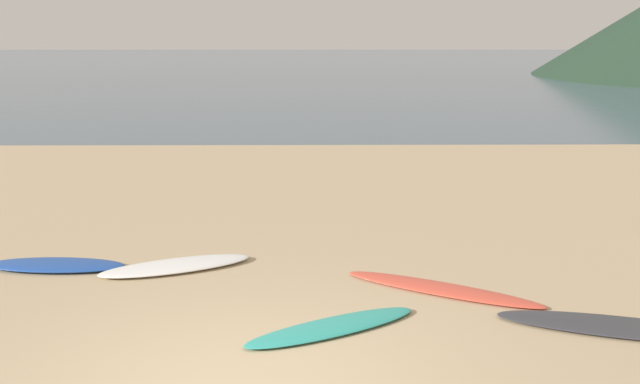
{
  "coord_description": "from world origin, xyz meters",
  "views": [
    {
      "loc": [
        0.72,
        -5.31,
        3.2
      ],
      "look_at": [
        0.82,
        5.42,
        0.6
      ],
      "focal_mm": 37.41,
      "sensor_mm": 36.0,
      "label": 1
    }
  ],
  "objects_px": {
    "surfboard_0": "(56,265)",
    "surfboard_3": "(442,289)",
    "surfboard_1": "(176,266)",
    "surfboard_4": "(623,327)",
    "surfboard_2": "(332,327)"
  },
  "relations": [
    {
      "from": "surfboard_0",
      "to": "surfboard_3",
      "type": "relative_size",
      "value": 0.75
    },
    {
      "from": "surfboard_1",
      "to": "surfboard_4",
      "type": "height_order",
      "value": "surfboard_1"
    },
    {
      "from": "surfboard_1",
      "to": "surfboard_4",
      "type": "relative_size",
      "value": 0.77
    },
    {
      "from": "surfboard_0",
      "to": "surfboard_4",
      "type": "xyz_separation_m",
      "value": [
        6.98,
        -2.03,
        -0.01
      ]
    },
    {
      "from": "surfboard_0",
      "to": "surfboard_2",
      "type": "xyz_separation_m",
      "value": [
        3.78,
        -2.0,
        -0.01
      ]
    },
    {
      "from": "surfboard_2",
      "to": "surfboard_3",
      "type": "distance_m",
      "value": 1.79
    },
    {
      "from": "surfboard_2",
      "to": "surfboard_3",
      "type": "relative_size",
      "value": 0.81
    },
    {
      "from": "surfboard_1",
      "to": "surfboard_3",
      "type": "distance_m",
      "value": 3.62
    },
    {
      "from": "surfboard_0",
      "to": "surfboard_3",
      "type": "height_order",
      "value": "surfboard_0"
    },
    {
      "from": "surfboard_0",
      "to": "surfboard_4",
      "type": "relative_size",
      "value": 0.72
    },
    {
      "from": "surfboard_4",
      "to": "surfboard_3",
      "type": "bearing_deg",
      "value": 162.89
    },
    {
      "from": "surfboard_1",
      "to": "surfboard_2",
      "type": "distance_m",
      "value": 2.87
    },
    {
      "from": "surfboard_2",
      "to": "surfboard_4",
      "type": "relative_size",
      "value": 0.78
    },
    {
      "from": "surfboard_3",
      "to": "surfboard_0",
      "type": "bearing_deg",
      "value": -161.58
    },
    {
      "from": "surfboard_0",
      "to": "surfboard_3",
      "type": "distance_m",
      "value": 5.27
    }
  ]
}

